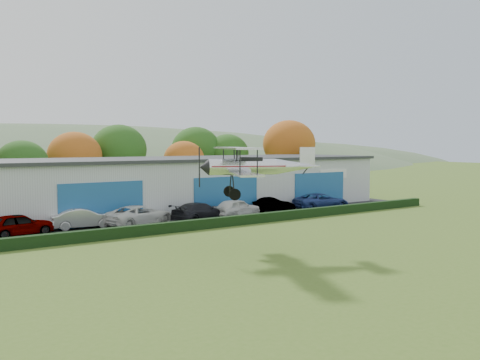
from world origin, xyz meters
TOP-DOWN VIEW (x-y plane):
  - ground at (0.00, 0.00)m, footprint 300.00×300.00m
  - apron at (3.00, 21.00)m, footprint 48.00×9.00m
  - hedge at (3.00, 16.20)m, footprint 46.00×0.60m
  - hangar at (5.00, 27.98)m, footprint 40.60×12.60m
  - tree_belt at (0.85, 40.62)m, footprint 75.70×13.22m
  - car_0 at (-13.48, 21.04)m, footprint 5.02×2.68m
  - car_1 at (-8.68, 21.57)m, footprint 5.04×2.26m
  - car_2 at (-4.39, 20.47)m, footprint 6.44×4.32m
  - car_3 at (0.83, 19.73)m, footprint 5.87×3.52m
  - car_4 at (4.69, 19.80)m, footprint 5.23×3.01m
  - car_5 at (9.75, 20.85)m, footprint 4.41×3.02m
  - car_6 at (14.96, 19.55)m, footprint 6.16×3.57m
  - biplane at (-2.50, 7.26)m, footprint 7.44×8.22m

SIDE VIEW (x-z plane):
  - ground at x=0.00m, z-range 0.00..0.00m
  - apron at x=3.00m, z-range 0.00..0.05m
  - hedge at x=3.00m, z-range 0.00..0.80m
  - car_5 at x=9.75m, z-range 0.05..1.43m
  - car_3 at x=0.83m, z-range 0.05..1.64m
  - car_1 at x=-8.68m, z-range 0.05..1.66m
  - car_6 at x=14.96m, z-range 0.05..1.66m
  - car_0 at x=-13.48m, z-range 0.05..1.67m
  - car_2 at x=-4.39m, z-range 0.05..1.69m
  - car_4 at x=4.69m, z-range 0.05..1.73m
  - hangar at x=5.00m, z-range 0.01..5.31m
  - biplane at x=-2.50m, z-range 3.82..6.96m
  - tree_belt at x=0.85m, z-range 0.55..10.67m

